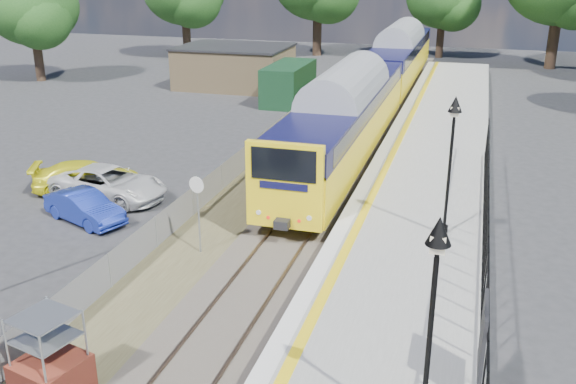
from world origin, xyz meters
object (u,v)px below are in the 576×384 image
at_px(car_blue, 84,207).
at_px(car_white, 109,184).
at_px(brick_plinth, 49,360).
at_px(speed_sign, 198,202).
at_px(train, 379,79).
at_px(victorian_lamp_south, 435,282).
at_px(victorian_lamp_north, 453,134).
at_px(car_yellow, 88,177).

height_order(car_blue, car_white, car_white).
distance_m(brick_plinth, car_white, 12.99).
distance_m(brick_plinth, speed_sign, 8.02).
bearing_deg(speed_sign, train, 93.98).
bearing_deg(brick_plinth, car_blue, 119.31).
height_order(victorian_lamp_south, victorian_lamp_north, same).
relative_size(car_yellow, car_white, 0.91).
bearing_deg(car_yellow, victorian_lamp_south, -153.22).
bearing_deg(car_blue, car_white, 31.20).
xyz_separation_m(speed_sign, car_yellow, (-7.08, 4.29, -1.23)).
bearing_deg(train, victorian_lamp_south, -79.52).
xyz_separation_m(victorian_lamp_north, speed_sign, (-7.90, -1.97, -2.41)).
bearing_deg(car_white, speed_sign, -115.52).
xyz_separation_m(victorian_lamp_south, speed_sign, (-8.10, 8.03, -2.41)).
height_order(victorian_lamp_south, car_yellow, victorian_lamp_south).
distance_m(train, car_blue, 21.92).
relative_size(victorian_lamp_south, car_yellow, 1.02).
xyz_separation_m(brick_plinth, car_yellow, (-6.99, 12.26, -0.41)).
relative_size(victorian_lamp_north, car_yellow, 1.02).
distance_m(brick_plinth, car_blue, 10.71).
distance_m(speed_sign, car_white, 6.92).
bearing_deg(car_blue, victorian_lamp_south, -103.04).
bearing_deg(car_white, victorian_lamp_south, -122.83).
xyz_separation_m(victorian_lamp_south, brick_plinth, (-8.18, 0.05, -3.23)).
xyz_separation_m(speed_sign, car_white, (-5.71, 3.72, -1.20)).
distance_m(victorian_lamp_south, train, 30.31).
xyz_separation_m(train, car_blue, (-7.92, -20.37, -1.75)).
xyz_separation_m(victorian_lamp_north, car_yellow, (-14.97, 2.31, -3.64)).
bearing_deg(brick_plinth, car_white, 115.68).
relative_size(victorian_lamp_north, train, 0.11).
bearing_deg(train, victorian_lamp_north, -74.97).
bearing_deg(train, car_yellow, -119.03).
relative_size(train, car_yellow, 9.05).
relative_size(victorian_lamp_north, car_blue, 1.27).
relative_size(victorian_lamp_south, car_blue, 1.27).
relative_size(speed_sign, car_yellow, 0.62).
bearing_deg(speed_sign, victorian_lamp_north, 24.84).
height_order(brick_plinth, car_yellow, brick_plinth).
bearing_deg(brick_plinth, train, 84.84).
distance_m(victorian_lamp_north, car_white, 14.19).
relative_size(victorian_lamp_north, speed_sign, 1.66).
height_order(train, speed_sign, train).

